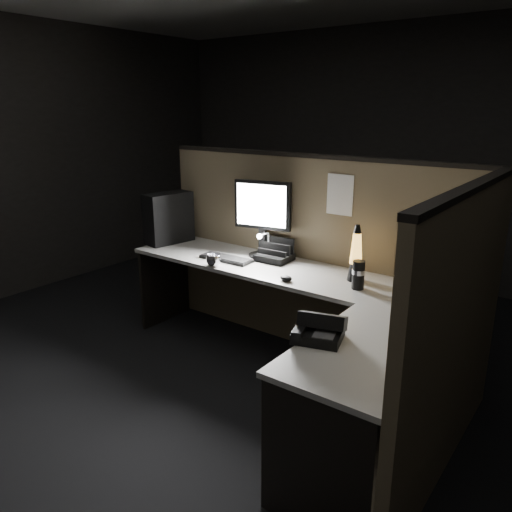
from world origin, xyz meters
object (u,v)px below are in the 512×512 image
Objects in this scene: pc_tower at (169,218)px; desk_phone at (319,329)px; monitor at (262,211)px; keyboard at (226,259)px; lava_lamp at (356,258)px.

pc_tower is 1.50× the size of desk_phone.
pc_tower is at bearing 177.77° from monitor.
keyboard is 1.48× the size of desk_phone.
desk_phone is at bearing -75.05° from lava_lamp.
lava_lamp is (0.84, -0.10, -0.20)m from monitor.
monitor is at bearing 19.05° from pc_tower.
keyboard is 1.09× the size of lava_lamp.
keyboard is at bearing 132.35° from desk_phone.
monitor is 0.87m from lava_lamp.
desk_phone is at bearing -13.99° from pc_tower.
pc_tower reaches higher than lava_lamp.
monitor is 1.53× the size of lava_lamp.
monitor is 0.46m from keyboard.
monitor is at bearing 120.67° from desk_phone.
lava_lamp is 0.96m from desk_phone.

